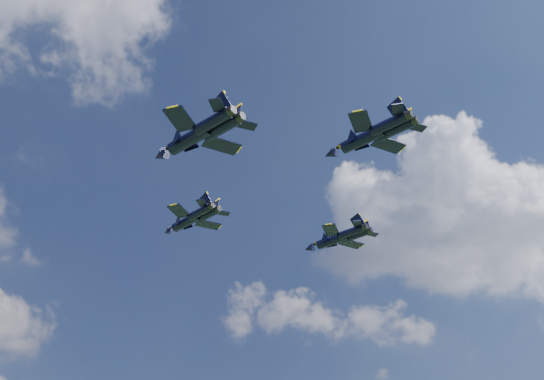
{
  "coord_description": "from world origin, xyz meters",
  "views": [
    {
      "loc": [
        -46.44,
        -68.78,
        3.53
      ],
      "look_at": [
        2.06,
        4.85,
        58.8
      ],
      "focal_mm": 45.0,
      "sensor_mm": 36.0,
      "label": 1
    }
  ],
  "objects_px": {
    "jet_right": "(330,241)",
    "jet_slot": "(360,140)",
    "jet_left": "(188,140)",
    "jet_lead": "(185,222)"
  },
  "relations": [
    {
      "from": "jet_slot",
      "to": "jet_left",
      "type": "bearing_deg",
      "value": 132.38
    },
    {
      "from": "jet_lead",
      "to": "jet_right",
      "type": "relative_size",
      "value": 1.0
    },
    {
      "from": "jet_left",
      "to": "jet_slot",
      "type": "distance_m",
      "value": 23.59
    },
    {
      "from": "jet_right",
      "to": "jet_slot",
      "type": "relative_size",
      "value": 0.91
    },
    {
      "from": "jet_slot",
      "to": "jet_lead",
      "type": "bearing_deg",
      "value": 88.86
    },
    {
      "from": "jet_lead",
      "to": "jet_left",
      "type": "height_order",
      "value": "jet_lead"
    },
    {
      "from": "jet_left",
      "to": "jet_right",
      "type": "xyz_separation_m",
      "value": [
        34.22,
        12.73,
        0.12
      ]
    },
    {
      "from": "jet_left",
      "to": "jet_lead",
      "type": "bearing_deg",
      "value": 47.87
    },
    {
      "from": "jet_lead",
      "to": "jet_slot",
      "type": "bearing_deg",
      "value": -87.45
    },
    {
      "from": "jet_lead",
      "to": "jet_slot",
      "type": "distance_m",
      "value": 35.41
    }
  ]
}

